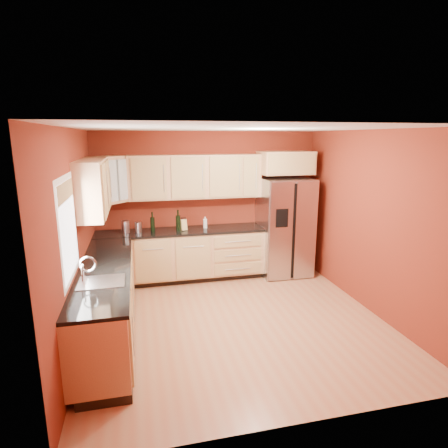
{
  "coord_description": "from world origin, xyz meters",
  "views": [
    {
      "loc": [
        -1.25,
        -4.61,
        2.49
      ],
      "look_at": [
        0.04,
        0.9,
        1.18
      ],
      "focal_mm": 30.0,
      "sensor_mm": 36.0,
      "label": 1
    }
  ],
  "objects_px": {
    "refrigerator": "(285,227)",
    "soap_dispenser": "(205,222)",
    "wine_bottle_a": "(152,222)",
    "knife_block": "(184,225)",
    "canister_left": "(138,227)"
  },
  "relations": [
    {
      "from": "refrigerator",
      "to": "soap_dispenser",
      "type": "height_order",
      "value": "refrigerator"
    },
    {
      "from": "wine_bottle_a",
      "to": "knife_block",
      "type": "distance_m",
      "value": 0.53
    },
    {
      "from": "soap_dispenser",
      "to": "refrigerator",
      "type": "bearing_deg",
      "value": -4.56
    },
    {
      "from": "refrigerator",
      "to": "knife_block",
      "type": "bearing_deg",
      "value": 178.53
    },
    {
      "from": "knife_block",
      "to": "soap_dispenser",
      "type": "relative_size",
      "value": 0.94
    },
    {
      "from": "wine_bottle_a",
      "to": "knife_block",
      "type": "xyz_separation_m",
      "value": [
        0.52,
        -0.03,
        -0.07
      ]
    },
    {
      "from": "refrigerator",
      "to": "wine_bottle_a",
      "type": "height_order",
      "value": "refrigerator"
    },
    {
      "from": "knife_block",
      "to": "canister_left",
      "type": "bearing_deg",
      "value": 163.39
    },
    {
      "from": "wine_bottle_a",
      "to": "soap_dispenser",
      "type": "xyz_separation_m",
      "value": [
        0.92,
        0.04,
        -0.07
      ]
    },
    {
      "from": "canister_left",
      "to": "wine_bottle_a",
      "type": "height_order",
      "value": "wine_bottle_a"
    },
    {
      "from": "canister_left",
      "to": "knife_block",
      "type": "relative_size",
      "value": 0.93
    },
    {
      "from": "refrigerator",
      "to": "knife_block",
      "type": "xyz_separation_m",
      "value": [
        -1.85,
        0.05,
        0.13
      ]
    },
    {
      "from": "wine_bottle_a",
      "to": "soap_dispenser",
      "type": "distance_m",
      "value": 0.92
    },
    {
      "from": "canister_left",
      "to": "soap_dispenser",
      "type": "relative_size",
      "value": 0.88
    },
    {
      "from": "wine_bottle_a",
      "to": "soap_dispenser",
      "type": "relative_size",
      "value": 1.66
    }
  ]
}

